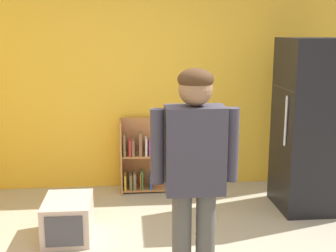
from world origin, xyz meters
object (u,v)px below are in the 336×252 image
at_px(refrigerator, 314,125).
at_px(bookshelf, 150,159).
at_px(standing_person, 194,167).
at_px(pet_carrier, 68,218).

height_order(refrigerator, bookshelf, refrigerator).
relative_size(standing_person, pet_carrier, 2.95).
distance_m(bookshelf, standing_person, 2.38).
relative_size(refrigerator, bookshelf, 2.09).
xyz_separation_m(refrigerator, standing_person, (-1.49, -1.61, 0.10)).
height_order(standing_person, pet_carrier, standing_person).
bearing_deg(refrigerator, bookshelf, 157.67).
xyz_separation_m(bookshelf, pet_carrier, (-0.81, -1.18, -0.20)).
distance_m(standing_person, pet_carrier, 1.69).
bearing_deg(standing_person, pet_carrier, 131.42).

